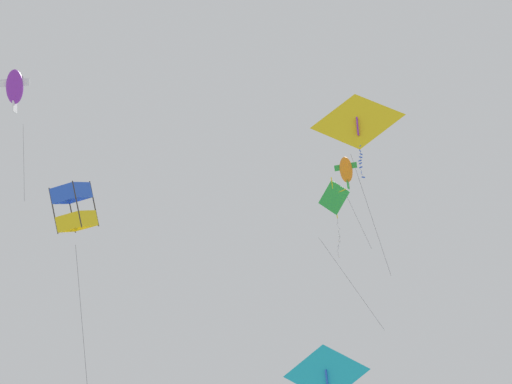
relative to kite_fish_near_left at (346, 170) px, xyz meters
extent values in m
ellipsoid|color=orange|center=(-0.01, 0.00, 0.01)|extent=(1.26, 0.91, 1.66)
cube|color=green|center=(-0.13, 0.38, 0.18)|extent=(0.24, 0.56, 0.33)
cube|color=green|center=(-0.02, -0.40, 0.18)|extent=(0.24, 0.56, 0.33)
cube|color=green|center=(0.33, 0.05, -0.83)|extent=(0.62, 0.14, 0.62)
sphere|color=black|center=(0.05, 0.22, 0.58)|extent=(0.17, 0.14, 0.16)
sphere|color=black|center=(0.11, -0.19, 0.58)|extent=(0.17, 0.14, 0.16)
cylinder|color=#47474C|center=(1.10, -0.20, -2.97)|extent=(0.52, 1.45, 4.04)
cube|color=green|center=(-2.28, 0.01, -3.09)|extent=(0.49, 2.02, 2.03)
cylinder|color=yellow|center=(-2.25, 0.01, -3.08)|extent=(0.63, 0.07, 2.32)
cylinder|color=yellow|center=(-2.29, 0.01, -2.90)|extent=(0.52, 1.61, 0.05)
cylinder|color=#47474C|center=(-2.01, -0.02, -4.41)|extent=(0.05, 0.05, 0.35)
cube|color=white|center=(-2.03, -0.04, -4.58)|extent=(0.13, 0.14, 0.06)
cylinder|color=#47474C|center=(-1.93, -0.03, -4.75)|extent=(0.04, 0.19, 0.35)
cube|color=white|center=(-1.84, -0.01, -4.93)|extent=(0.15, 0.11, 0.06)
cylinder|color=#47474C|center=(-1.81, 0.00, -5.10)|extent=(0.03, 0.07, 0.35)
cube|color=white|center=(-1.78, 0.01, -5.27)|extent=(0.17, 0.03, 0.06)
cylinder|color=#47474C|center=(-1.84, 0.00, -5.44)|extent=(0.04, 0.12, 0.35)
cube|color=white|center=(-1.90, -0.02, -5.62)|extent=(0.13, 0.14, 0.06)
cylinder|color=#47474C|center=(-1.97, -0.03, -5.79)|extent=(0.03, 0.16, 0.35)
cube|color=white|center=(-2.05, -0.04, -5.96)|extent=(0.16, 0.08, 0.06)
cylinder|color=#47474C|center=(-2.09, 0.00, -6.14)|extent=(0.08, 0.09, 0.35)
cube|color=white|center=(-2.13, 0.03, -6.31)|extent=(0.16, 0.10, 0.06)
cylinder|color=#47474C|center=(-2.12, 0.00, -6.48)|extent=(0.09, 0.04, 0.35)
cube|color=white|center=(-2.10, -0.04, -6.65)|extent=(0.11, 0.15, 0.06)
cylinder|color=#47474C|center=(-0.30, 0.06, -7.31)|extent=(0.14, 3.39, 6.15)
pyramid|color=#1EB2C6|center=(-2.67, 0.73, -13.06)|extent=(1.51, 3.19, 1.78)
cube|color=blue|center=(-2.41, 0.78, -13.20)|extent=(1.05, 0.26, 1.12)
cube|color=blue|center=(-3.02, 0.66, -12.31)|extent=(0.28, 0.78, 0.20)
cube|color=blue|center=(-17.97, 4.68, -10.01)|extent=(0.34, 1.11, 0.54)
cube|color=blue|center=(-18.94, 4.70, -10.53)|extent=(0.34, 1.11, 0.54)
cube|color=blue|center=(-18.44, 5.24, -10.27)|extent=(1.25, 0.07, 1.04)
cube|color=blue|center=(-18.47, 4.14, -10.27)|extent=(1.25, 0.07, 1.04)
cube|color=yellow|center=(-17.45, 4.66, -10.99)|extent=(0.34, 1.11, 0.54)
cube|color=yellow|center=(-18.43, 4.69, -11.50)|extent=(0.34, 1.11, 0.54)
cube|color=yellow|center=(-17.93, 5.23, -11.25)|extent=(1.25, 0.07, 1.04)
cube|color=yellow|center=(-17.96, 4.12, -11.25)|extent=(1.25, 0.07, 1.04)
cylinder|color=#332D28|center=(-17.70, 5.22, -10.50)|extent=(0.87, 0.07, 1.59)
cylinder|color=#332D28|center=(-17.72, 4.12, -10.50)|extent=(0.87, 0.07, 1.59)
cylinder|color=#332D28|center=(-18.67, 5.25, -11.01)|extent=(0.87, 0.07, 1.59)
cylinder|color=#332D28|center=(-18.70, 4.14, -11.01)|extent=(0.87, 0.07, 1.59)
cylinder|color=#47474C|center=(-16.85, 4.60, -15.70)|extent=(0.16, 1.92, 8.40)
pyramid|color=yellow|center=(-6.30, -2.94, -1.57)|extent=(1.13, 3.48, 2.20)
cube|color=purple|center=(-6.07, -2.89, -1.81)|extent=(0.98, 0.27, 1.12)
cube|color=purple|center=(-6.43, -2.97, -0.64)|extent=(0.27, 0.87, 0.24)
cylinder|color=#47474C|center=(-6.15, -2.90, -2.79)|extent=(0.04, 0.03, 0.23)
cube|color=blue|center=(-6.14, -2.89, -2.90)|extent=(0.03, 0.17, 0.06)
cylinder|color=#47474C|center=(-6.10, -2.89, -3.01)|extent=(0.01, 0.10, 0.23)
cube|color=blue|center=(-6.05, -2.88, -3.12)|extent=(0.17, 0.03, 0.06)
cylinder|color=#47474C|center=(-6.06, -2.91, -3.23)|extent=(0.06, 0.02, 0.23)
cube|color=blue|center=(-6.06, -2.93, -3.35)|extent=(0.16, 0.10, 0.06)
cylinder|color=#47474C|center=(-6.10, -2.93, -3.46)|extent=(0.01, 0.09, 0.23)
cube|color=blue|center=(-6.15, -2.93, -3.57)|extent=(0.13, 0.14, 0.06)
cylinder|color=#47474C|center=(-6.17, -2.91, -3.68)|extent=(0.04, 0.06, 0.23)
cube|color=blue|center=(-6.19, -2.89, -3.80)|extent=(0.04, 0.17, 0.06)
cylinder|color=#47474C|center=(-6.24, -2.91, -3.91)|extent=(0.05, 0.10, 0.23)
cube|color=blue|center=(-6.28, -2.93, -4.02)|extent=(0.07, 0.17, 0.06)
cylinder|color=#47474C|center=(-6.28, -2.93, -4.13)|extent=(0.01, 0.02, 0.22)
cube|color=blue|center=(-6.27, -2.93, -4.24)|extent=(0.04, 0.17, 0.06)
cylinder|color=#47474C|center=(-6.21, -2.92, -4.36)|extent=(0.04, 0.13, 0.23)
cube|color=blue|center=(-6.15, -2.90, -4.47)|extent=(0.17, 0.08, 0.06)
cylinder|color=#47474C|center=(-6.09, -2.92, -4.58)|extent=(0.06, 0.12, 0.23)
cube|color=blue|center=(-6.04, -2.95, -4.69)|extent=(0.13, 0.14, 0.06)
cylinder|color=#47474C|center=(-5.37, -2.93, -6.29)|extent=(0.06, 1.59, 7.24)
ellipsoid|color=purple|center=(-17.05, 9.95, -2.40)|extent=(1.48, 1.21, 1.77)
cube|color=white|center=(-17.28, 10.32, -2.22)|extent=(0.38, 0.61, 0.35)
cube|color=white|center=(-16.98, 9.53, -2.22)|extent=(0.38, 0.61, 0.35)
cube|color=white|center=(-16.69, 10.09, -3.28)|extent=(0.65, 0.29, 0.67)
sphere|color=black|center=(-17.06, 10.19, -1.79)|extent=(0.20, 0.18, 0.17)
sphere|color=black|center=(-16.90, 9.78, -1.79)|extent=(0.20, 0.18, 0.17)
cylinder|color=#47474C|center=(-15.90, 9.77, -5.88)|extent=(0.71, 1.50, 4.93)
camera|label=1|loc=(-41.02, -14.17, -27.34)|focal=61.36mm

